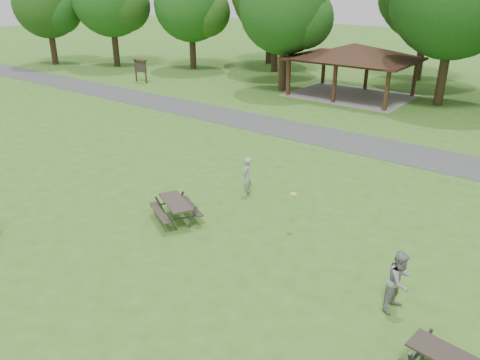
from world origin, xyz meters
name	(u,v)px	position (x,y,z in m)	size (l,w,h in m)	color
ground	(138,250)	(0.00, 0.00, 0.00)	(160.00, 160.00, 0.00)	#37691E
asphalt_path	(338,139)	(0.00, 14.00, 0.01)	(120.00, 3.20, 0.02)	#404042
pavilion	(354,53)	(-4.00, 24.00, 3.06)	(8.60, 7.01, 3.76)	#3B2015
notice_board	(140,66)	(-20.00, 18.00, 1.31)	(1.60, 0.30, 1.88)	#372214
tree_row_a	(112,0)	(-27.91, 22.03, 6.15)	(7.56, 7.20, 9.97)	black
tree_row_b	(192,6)	(-20.92, 25.53, 5.67)	(7.14, 6.80, 9.28)	#311F15
tree_row_d	(286,11)	(-8.92, 22.53, 5.77)	(6.93, 6.60, 9.27)	#322016
tree_flank_left	(48,6)	(-33.92, 19.03, 5.53)	(6.72, 6.40, 8.93)	#322116
picnic_table_middle	(176,206)	(-0.44, 2.17, 0.57)	(2.23, 2.08, 0.77)	#312823
frisbee_in_flight	(293,194)	(3.15, 4.09, 1.33)	(0.26, 0.26, 0.02)	yellow
frisbee_thrower	(247,177)	(0.26, 5.40, 0.78)	(0.57, 0.37, 1.56)	#A8A7AA
frisbee_catcher	(400,281)	(7.50, 2.12, 0.84)	(0.82, 0.64, 1.68)	gray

